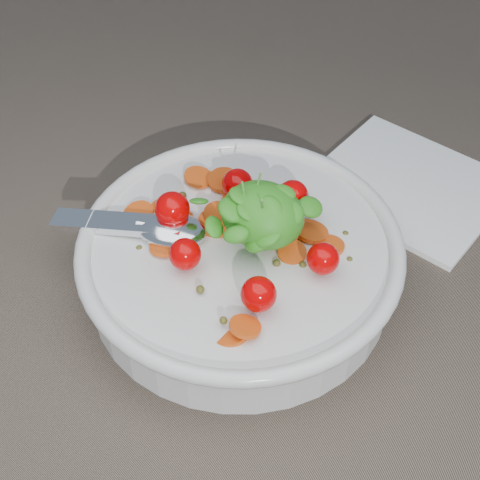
% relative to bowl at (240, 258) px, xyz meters
% --- Properties ---
extents(ground, '(6.00, 6.00, 0.00)m').
position_rel_bowl_xyz_m(ground, '(0.02, -0.02, -0.03)').
color(ground, '#726252').
rests_on(ground, ground).
extents(bowl, '(0.30, 0.28, 0.12)m').
position_rel_bowl_xyz_m(bowl, '(0.00, 0.00, 0.00)').
color(bowl, silver).
rests_on(bowl, ground).
extents(napkin, '(0.21, 0.19, 0.01)m').
position_rel_bowl_xyz_m(napkin, '(0.09, 0.20, -0.03)').
color(napkin, white).
rests_on(napkin, ground).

